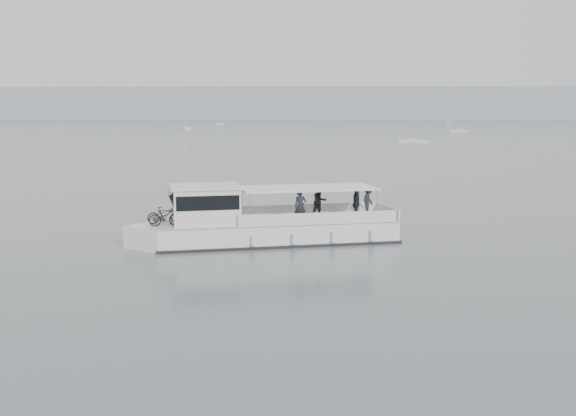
{
  "coord_description": "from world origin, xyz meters",
  "views": [
    {
      "loc": [
        -0.12,
        -26.31,
        5.91
      ],
      "look_at": [
        -0.72,
        2.8,
        1.6
      ],
      "focal_mm": 40.0,
      "sensor_mm": 36.0,
      "label": 1
    }
  ],
  "objects": [
    {
      "name": "moored_fleet",
      "position": [
        -10.0,
        207.11,
        0.36
      ],
      "size": [
        459.9,
        312.96,
        8.96
      ],
      "color": "white",
      "rests_on": "ground"
    },
    {
      "name": "ground",
      "position": [
        0.0,
        0.0,
        0.0
      ],
      "size": [
        1400.0,
        1400.0,
        0.0
      ],
      "primitive_type": "plane",
      "color": "#566166",
      "rests_on": "ground"
    },
    {
      "name": "tour_boat",
      "position": [
        -2.28,
        2.55,
        0.86
      ],
      "size": [
        12.46,
        5.45,
        5.21
      ],
      "rotation": [
        0.0,
        0.0,
        0.23
      ],
      "color": "white",
      "rests_on": "ground"
    },
    {
      "name": "headland",
      "position": [
        0.0,
        560.0,
        14.0
      ],
      "size": [
        1400.0,
        90.0,
        28.0
      ],
      "primitive_type": "cube",
      "color": "#939EA8",
      "rests_on": "ground"
    }
  ]
}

